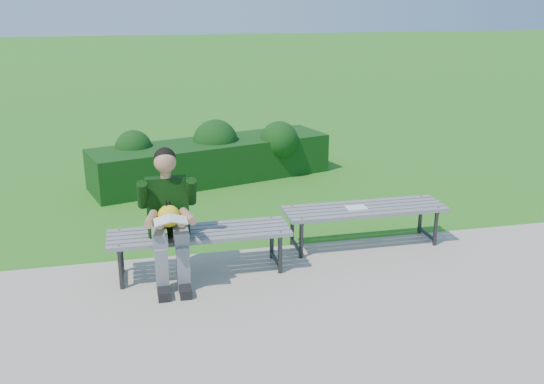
{
  "coord_description": "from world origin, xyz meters",
  "views": [
    {
      "loc": [
        -1.03,
        -6.1,
        2.7
      ],
      "look_at": [
        0.3,
        -0.26,
        0.76
      ],
      "focal_mm": 40.0,
      "sensor_mm": 36.0,
      "label": 1
    }
  ],
  "objects": [
    {
      "name": "ground",
      "position": [
        0.0,
        0.0,
        0.0
      ],
      "size": [
        80.0,
        80.0,
        0.0
      ],
      "color": "#36701C",
      "rests_on": "ground"
    },
    {
      "name": "walkway",
      "position": [
        0.0,
        -1.75,
        0.01
      ],
      "size": [
        30.0,
        3.5,
        0.02
      ],
      "color": "#ABA38F",
      "rests_on": "ground"
    },
    {
      "name": "hedge",
      "position": [
        0.09,
        2.82,
        0.37
      ],
      "size": [
        3.76,
        1.86,
        0.91
      ],
      "color": "#163510",
      "rests_on": "ground"
    },
    {
      "name": "bench_left",
      "position": [
        -0.49,
        -0.48,
        0.42
      ],
      "size": [
        1.8,
        0.5,
        0.46
      ],
      "color": "slate",
      "rests_on": "walkway"
    },
    {
      "name": "bench_right",
      "position": [
        1.38,
        -0.16,
        0.42
      ],
      "size": [
        1.8,
        0.5,
        0.46
      ],
      "color": "slate",
      "rests_on": "walkway"
    },
    {
      "name": "seated_boy",
      "position": [
        -0.79,
        -0.57,
        0.71
      ],
      "size": [
        0.56,
        0.76,
        1.31
      ],
      "color": "slate",
      "rests_on": "walkway"
    },
    {
      "name": "paper_sheet",
      "position": [
        1.28,
        -0.16,
        0.47
      ],
      "size": [
        0.22,
        0.16,
        0.01
      ],
      "color": "white",
      "rests_on": "bench_right"
    }
  ]
}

